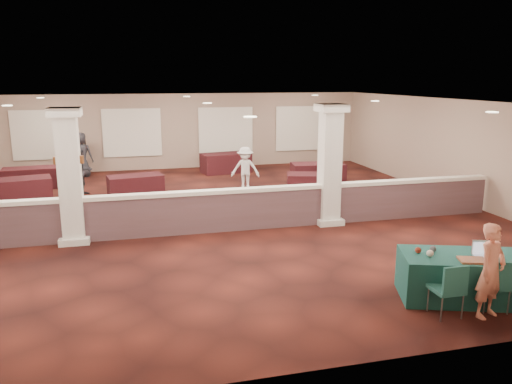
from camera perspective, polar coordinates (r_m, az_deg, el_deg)
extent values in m
plane|color=#421710|center=(14.33, -5.31, -2.74)|extent=(16.00, 16.00, 0.00)
cube|color=gray|center=(21.86, -8.69, 6.87)|extent=(16.00, 0.04, 3.20)
cube|color=gray|center=(6.43, 5.68, -7.74)|extent=(16.00, 0.04, 3.20)
cube|color=gray|center=(17.11, 22.15, 4.40)|extent=(0.04, 16.00, 3.20)
cube|color=white|center=(13.82, -5.59, 10.14)|extent=(16.00, 16.00, 0.02)
cube|color=#4F3537|center=(12.77, -4.30, -2.35)|extent=(15.60, 0.20, 1.00)
cube|color=silver|center=(12.64, -4.35, 0.05)|extent=(15.60, 0.28, 0.10)
cube|color=silver|center=(12.44, -20.49, 1.64)|extent=(0.50, 0.50, 3.20)
cube|color=silver|center=(12.80, -19.95, -5.04)|extent=(0.70, 0.70, 0.16)
cube|color=silver|center=(12.25, -21.05, 8.53)|extent=(0.72, 0.72, 0.20)
cube|color=silver|center=(13.36, 8.41, 3.06)|extent=(0.50, 0.50, 3.20)
cube|color=silver|center=(13.70, 8.20, -3.22)|extent=(0.70, 0.70, 0.16)
cube|color=silver|center=(13.18, 8.63, 9.49)|extent=(0.72, 0.72, 0.20)
cylinder|color=brown|center=(12.41, -21.92, 3.38)|extent=(0.12, 0.12, 0.18)
cylinder|color=white|center=(12.41, -21.92, 3.38)|extent=(0.09, 0.09, 0.10)
cylinder|color=brown|center=(12.34, -19.34, 3.54)|extent=(0.12, 0.12, 0.18)
cylinder|color=white|center=(12.34, -19.34, 3.54)|extent=(0.09, 0.09, 0.10)
cube|color=#0F3831|center=(9.70, 22.45, -8.97)|extent=(2.34, 1.68, 0.81)
cube|color=#205F4F|center=(9.48, 25.54, -9.47)|extent=(0.59, 0.59, 0.06)
cube|color=#205F4F|center=(9.20, 26.13, -8.50)|extent=(0.43, 0.20, 0.44)
cylinder|color=gray|center=(9.34, 24.66, -11.32)|extent=(0.03, 0.03, 0.42)
cylinder|color=gray|center=(9.47, 26.89, -11.22)|extent=(0.03, 0.03, 0.42)
cylinder|color=gray|center=(9.67, 23.94, -10.41)|extent=(0.03, 0.03, 0.42)
cylinder|color=gray|center=(9.80, 26.10, -10.33)|extent=(0.03, 0.03, 0.42)
cube|color=#205F4F|center=(8.94, 20.91, -10.35)|extent=(0.47, 0.47, 0.06)
cube|color=#205F4F|center=(8.68, 21.85, -9.31)|extent=(0.45, 0.05, 0.45)
cylinder|color=gray|center=(8.79, 20.44, -12.46)|extent=(0.02, 0.02, 0.43)
cylinder|color=gray|center=(9.00, 22.52, -12.03)|extent=(0.02, 0.02, 0.43)
cylinder|color=gray|center=(9.08, 19.06, -11.52)|extent=(0.02, 0.02, 0.43)
cylinder|color=gray|center=(9.28, 21.10, -11.13)|extent=(0.02, 0.02, 0.43)
imported|color=#E98465|center=(9.05, 25.27, -8.16)|extent=(0.67, 0.56, 1.59)
cube|color=black|center=(17.36, -25.47, 0.14)|extent=(2.08, 1.33, 0.78)
cube|color=black|center=(17.01, -13.59, 0.69)|extent=(1.88, 1.17, 0.71)
cube|color=black|center=(16.89, 6.57, 0.89)|extent=(1.94, 1.33, 0.71)
cube|color=black|center=(19.50, -24.37, 1.47)|extent=(1.90, 1.07, 0.74)
cube|color=black|center=(20.79, -3.47, 3.34)|extent=(2.12, 1.31, 0.80)
cube|color=black|center=(18.59, 7.07, 2.09)|extent=(2.02, 1.19, 0.78)
imported|color=black|center=(17.67, -19.32, 2.16)|extent=(0.85, 0.76, 1.55)
imported|color=silver|center=(17.35, -1.24, 2.66)|extent=(1.07, 0.73, 1.53)
imported|color=black|center=(17.38, 9.15, 3.08)|extent=(1.13, 1.15, 1.87)
imported|color=black|center=(20.95, -19.32, 4.05)|extent=(0.95, 0.65, 1.76)
cube|color=silver|center=(9.62, 24.66, -6.72)|extent=(0.43, 0.36, 0.02)
cube|color=silver|center=(9.69, 24.48, -5.73)|extent=(0.35, 0.13, 0.24)
cube|color=silver|center=(9.69, 24.49, -5.84)|extent=(0.32, 0.11, 0.21)
cube|color=#B04E1C|center=(9.33, 23.50, -7.17)|extent=(0.53, 0.46, 0.03)
sphere|color=beige|center=(9.27, 19.28, -6.63)|extent=(0.12, 0.12, 0.12)
sphere|color=maroon|center=(9.38, 18.04, -6.34)|extent=(0.11, 0.11, 0.11)
sphere|color=#4E4E53|center=(9.52, 19.57, -6.16)|extent=(0.12, 0.12, 0.12)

